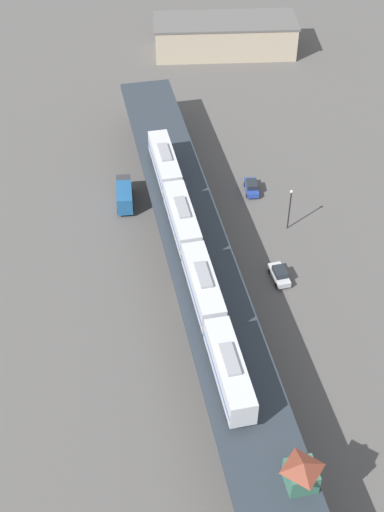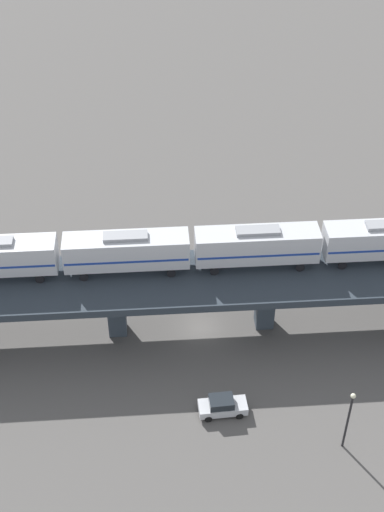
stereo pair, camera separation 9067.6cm
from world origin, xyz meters
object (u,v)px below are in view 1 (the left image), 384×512
Objects in this scene: subway_train at (192,250)px; warehouse_building at (225,36)px; signal_hut at (302,473)px; street_lamp at (290,206)px; street_car_blue at (252,187)px; street_car_silver at (280,274)px; delivery_truck at (124,195)px.

subway_train is 1.70× the size of warehouse_building.
street_lamp is at bearing 77.29° from signal_hut.
street_car_blue is (6.40, 53.44, -7.70)m from signal_hut.
street_car_blue is 19.69m from street_car_silver.
street_car_blue is 0.65× the size of street_lamp.
delivery_truck is (-13.34, 53.10, -6.88)m from signal_hut.
street_car_silver is 27.60m from delivery_truck.
signal_hut is at bearing -96.83° from street_car_blue.
delivery_truck is (-19.66, 19.35, 0.82)m from street_car_silver.
street_lamp reaches higher than delivery_truck.
delivery_truck is 0.25× the size of warehouse_building.
street_lamp is (3.56, -9.31, 3.17)m from street_car_blue.
warehouse_building is (10.11, 100.29, -5.23)m from signal_hut.
street_car_blue is at bearing 61.08° from subway_train.
street_lamp is at bearing 39.47° from subway_train.
street_lamp is (23.29, -8.96, 2.35)m from delivery_truck.
subway_train reaches higher than street_car_blue.
warehouse_building reaches higher than street_car_blue.
warehouse_building is (16.11, 69.29, -5.98)m from subway_train.
street_car_blue is at bearing 0.99° from delivery_truck.
signal_hut is at bearing -75.90° from delivery_truck.
street_lamp reaches higher than warehouse_building.
signal_hut is 45.47m from street_lamp.
delivery_truck is (-7.34, 22.10, -7.62)m from subway_train.
subway_train is 15.19m from street_car_silver.
street_lamp is (15.95, 13.13, -5.28)m from subway_train.
subway_train is 6.86× the size of delivery_truck.
delivery_truck is at bearing -116.42° from warehouse_building.
subway_train reaches higher than street_lamp.
warehouse_building is at bearing 85.47° from street_car_blue.
signal_hut is 54.38m from street_car_blue.
street_car_silver is (6.33, 33.76, -7.70)m from signal_hut.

